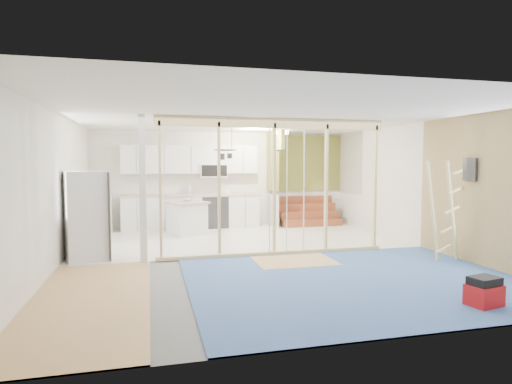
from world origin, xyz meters
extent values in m
cube|color=slate|center=(0.00, 0.00, 0.00)|extent=(7.00, 8.00, 0.01)
cube|color=white|center=(0.00, 0.00, 2.60)|extent=(7.00, 8.00, 0.01)
cube|color=white|center=(0.00, 4.00, 1.30)|extent=(7.00, 0.01, 2.60)
cube|color=white|center=(0.00, -4.00, 1.30)|extent=(7.00, 0.01, 2.60)
cube|color=white|center=(-3.50, 0.00, 1.30)|extent=(0.01, 8.00, 2.60)
cube|color=white|center=(3.50, 0.00, 1.30)|extent=(0.01, 8.00, 2.60)
cube|color=silver|center=(0.00, 2.00, 0.01)|extent=(7.00, 4.00, 0.02)
cube|color=#425EA0|center=(1.00, -2.00, 0.01)|extent=(5.00, 4.00, 0.02)
cube|color=tan|center=(-2.75, -2.00, 0.01)|extent=(1.50, 4.00, 0.02)
cube|color=tan|center=(0.50, -0.60, 0.02)|extent=(1.40, 1.00, 0.01)
cube|color=beige|center=(0.30, 0.00, 2.50)|extent=(4.40, 0.09, 0.18)
cube|color=beige|center=(0.30, 0.00, 0.05)|extent=(4.40, 0.09, 0.06)
cube|color=silver|center=(-2.10, 0.00, 1.30)|extent=(0.12, 0.14, 2.60)
cube|color=beige|center=(-1.80, 0.00, 1.30)|extent=(0.04, 0.09, 2.40)
cube|color=beige|center=(-0.75, 0.00, 1.30)|extent=(0.04, 0.09, 2.40)
cube|color=beige|center=(0.30, 0.00, 1.30)|extent=(0.05, 0.09, 2.40)
cube|color=beige|center=(1.35, 0.00, 1.30)|extent=(0.04, 0.09, 2.40)
cube|color=beige|center=(2.40, 0.00, 1.30)|extent=(0.04, 0.09, 2.40)
cylinder|color=silver|center=(0.20, -0.03, 1.22)|extent=(0.02, 0.02, 2.35)
cylinder|color=silver|center=(0.90, 0.02, 1.22)|extent=(0.02, 0.02, 2.35)
cylinder|color=silver|center=(0.55, 0.00, 1.22)|extent=(0.02, 0.02, 2.35)
cube|color=white|center=(-0.90, 3.70, 0.44)|extent=(3.60, 0.60, 0.88)
cube|color=#C5B199|center=(-0.90, 3.70, 0.91)|extent=(3.66, 0.64, 0.05)
cube|color=white|center=(-3.20, 2.60, 0.44)|extent=(0.60, 1.60, 0.88)
cube|color=#C5B199|center=(-3.20, 2.60, 0.91)|extent=(0.64, 1.64, 0.05)
cube|color=white|center=(-0.90, 3.82, 1.85)|extent=(3.60, 0.34, 0.75)
cube|color=white|center=(-0.30, 3.78, 1.55)|extent=(0.72, 0.38, 0.36)
cube|color=black|center=(-0.30, 3.59, 1.55)|extent=(0.68, 0.02, 0.30)
cube|color=olive|center=(1.30, 3.55, 1.80)|extent=(0.10, 0.90, 1.60)
cube|color=silver|center=(1.30, 3.55, 0.45)|extent=(0.10, 0.90, 0.90)
cube|color=olive|center=(1.30, 2.85, 2.35)|extent=(0.10, 0.50, 0.50)
cube|color=olive|center=(2.40, 3.97, 1.75)|extent=(2.20, 0.04, 1.60)
cube|color=silver|center=(2.40, 3.97, 0.45)|extent=(2.20, 0.04, 0.90)
cube|color=brown|center=(2.35, 3.20, 0.10)|extent=(1.70, 0.26, 0.20)
cube|color=brown|center=(2.35, 3.46, 0.30)|extent=(1.70, 0.26, 0.20)
cube|color=brown|center=(2.35, 3.72, 0.50)|extent=(1.70, 0.26, 0.20)
cube|color=brown|center=(2.35, 3.98, 0.70)|extent=(1.70, 0.26, 0.20)
torus|color=black|center=(-0.30, 1.90, 2.05)|extent=(0.52, 0.52, 0.02)
cylinder|color=black|center=(-0.45, 1.90, 2.30)|extent=(0.01, 0.01, 0.50)
cylinder|color=black|center=(-0.15, 1.90, 2.30)|extent=(0.01, 0.01, 0.50)
cylinder|color=#343439|center=(-0.40, 1.80, 1.90)|extent=(0.14, 0.14, 0.14)
cylinder|color=#343439|center=(-0.18, 2.00, 1.92)|extent=(0.12, 0.12, 0.12)
cube|color=tan|center=(3.48, -2.00, 1.30)|extent=(0.02, 4.00, 2.60)
cube|color=#343439|center=(3.43, -1.40, 1.65)|extent=(0.04, 0.30, 0.40)
cylinder|color=#FFEABF|center=(1.40, 3.00, 2.54)|extent=(0.32, 0.32, 0.08)
cube|color=silver|center=(-3.10, 0.45, 0.81)|extent=(0.86, 0.84, 1.61)
cube|color=#343439|center=(-2.76, 0.45, 0.81)|extent=(0.20, 0.62, 1.58)
cube|color=white|center=(-1.12, 2.70, 0.38)|extent=(0.99, 0.99, 0.76)
cube|color=#C5B199|center=(-1.12, 2.70, 0.80)|extent=(1.10, 1.10, 0.04)
imported|color=silver|center=(-1.07, 2.81, 0.85)|extent=(0.31, 0.31, 0.06)
imported|color=silver|center=(-0.95, 3.77, 1.07)|extent=(0.12, 0.12, 0.28)
imported|color=white|center=(0.08, 3.67, 1.03)|extent=(0.12, 0.12, 0.21)
cube|color=#AB0F12|center=(1.98, -3.40, 0.14)|extent=(0.45, 0.37, 0.28)
cube|color=black|center=(1.98, -3.40, 0.33)|extent=(0.40, 0.32, 0.10)
cube|color=#EEDA92|center=(2.82, -1.26, 0.91)|extent=(0.41, 0.18, 1.79)
cube|color=#EEDA92|center=(3.21, -1.26, 0.91)|extent=(0.41, 0.18, 1.79)
cube|color=#EEDA92|center=(3.07, -1.26, 0.25)|extent=(0.42, 0.18, 0.12)
cube|color=#EEDA92|center=(3.14, -1.26, 0.59)|extent=(0.42, 0.18, 0.12)
cube|color=#EEDA92|center=(3.21, -1.26, 0.93)|extent=(0.42, 0.18, 0.12)
cube|color=#EEDA92|center=(3.28, -1.26, 1.28)|extent=(0.42, 0.18, 0.12)
cube|color=#EEDA92|center=(3.35, -1.26, 1.62)|extent=(0.42, 0.18, 0.12)
camera|label=1|loc=(-1.98, -7.71, 1.78)|focal=30.00mm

